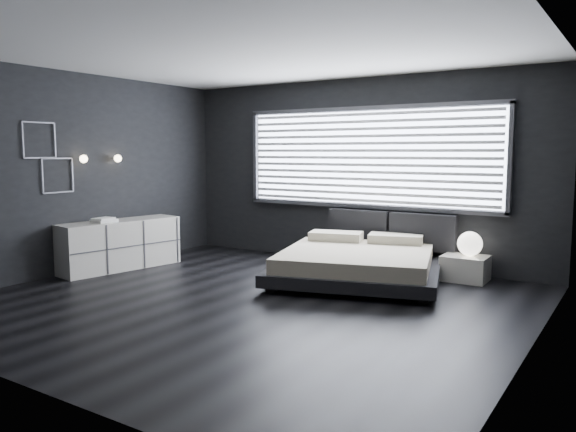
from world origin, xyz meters
The scene contains 12 objects.
room centered at (0.00, 0.00, 1.40)m, with size 6.04×6.00×2.80m.
window centered at (0.20, 2.70, 1.61)m, with size 4.14×0.09×1.52m.
headboard centered at (0.62, 2.64, 0.57)m, with size 1.96×0.16×0.52m.
sconce_near centered at (-2.88, 0.05, 1.60)m, with size 0.18×0.11×0.11m.
sconce_far centered at (-2.88, 0.65, 1.60)m, with size 0.18×0.11×0.11m.
wall_art_upper centered at (-2.98, -0.55, 1.85)m, with size 0.01×0.48×0.48m.
wall_art_lower centered at (-2.98, -0.30, 1.38)m, with size 0.01×0.48×0.48m.
bed centered at (0.61, 1.59, 0.25)m, with size 2.58×2.51×0.54m.
nightstand centered at (1.79, 2.40, 0.17)m, with size 0.57×0.48×0.33m, color silver.
orb_lamp centered at (1.84, 2.43, 0.49)m, with size 0.32×0.32×0.32m, color white.
dresser centered at (-2.65, 0.44, 0.36)m, with size 0.79×1.84×0.71m.
book_stack centered at (-2.65, 0.18, 0.74)m, with size 0.25×0.33×0.06m.
Camera 1 is at (3.78, -5.00, 1.70)m, focal length 35.00 mm.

